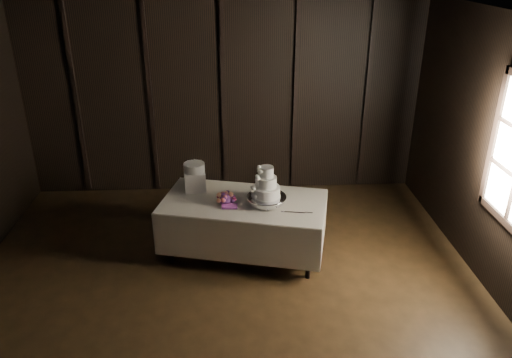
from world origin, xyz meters
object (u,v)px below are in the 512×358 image
object	(u,v)px
box_pedestal	(195,180)
small_cake	(194,167)
display_table	(244,225)
bouquet	(225,198)
cake_stand	(267,200)
wedding_cake	(264,186)

from	to	relation	value
box_pedestal	small_cake	xyz separation A→B (m)	(0.00, 0.00, 0.18)
display_table	box_pedestal	bearing A→B (deg)	163.16
display_table	bouquet	bearing A→B (deg)	-154.23
display_table	cake_stand	size ratio (longest dim) A/B	4.50
wedding_cake	bouquet	xyz separation A→B (m)	(-0.47, 0.04, -0.18)
display_table	small_cake	world-z (taller)	small_cake
bouquet	small_cake	world-z (taller)	small_cake
cake_stand	wedding_cake	distance (m)	0.20
small_cake	display_table	bearing A→B (deg)	-30.53
box_pedestal	display_table	bearing A→B (deg)	-30.53
display_table	bouquet	xyz separation A→B (m)	(-0.22, -0.05, 0.41)
wedding_cake	box_pedestal	bearing A→B (deg)	139.01
small_cake	wedding_cake	bearing A→B (deg)	-27.89
cake_stand	wedding_cake	world-z (taller)	wedding_cake
cake_stand	small_cake	size ratio (longest dim) A/B	1.81
wedding_cake	cake_stand	bearing A→B (deg)	16.64
cake_stand	box_pedestal	size ratio (longest dim) A/B	1.86
box_pedestal	wedding_cake	bearing A→B (deg)	-27.89
bouquet	box_pedestal	world-z (taller)	box_pedestal
display_table	box_pedestal	size ratio (longest dim) A/B	8.38
small_cake	bouquet	bearing A→B (deg)	-46.47
display_table	cake_stand	bearing A→B (deg)	-1.91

